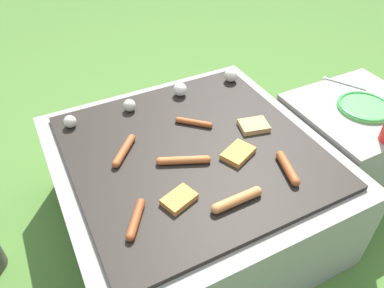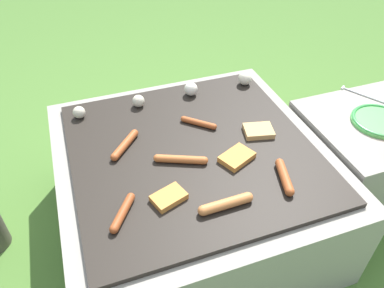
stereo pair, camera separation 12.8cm
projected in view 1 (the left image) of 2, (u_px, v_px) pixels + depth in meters
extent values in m
plane|color=#47702D|center=(192.00, 220.00, 1.55)|extent=(14.00, 14.00, 0.00)
cube|color=gray|center=(192.00, 189.00, 1.43)|extent=(0.93, 0.93, 0.38)
cube|color=black|center=(192.00, 150.00, 1.30)|extent=(0.82, 0.82, 0.02)
cube|color=gray|center=(349.00, 145.00, 1.62)|extent=(0.49, 0.46, 0.39)
cylinder|color=#93421E|center=(136.00, 219.00, 1.05)|extent=(0.09, 0.11, 0.03)
sphere|color=#93421E|center=(130.00, 237.00, 1.00)|extent=(0.03, 0.03, 0.03)
sphere|color=#93421E|center=(141.00, 203.00, 1.09)|extent=(0.03, 0.03, 0.03)
cylinder|color=#A34C23|center=(124.00, 151.00, 1.27)|extent=(0.11, 0.12, 0.03)
sphere|color=#A34C23|center=(116.00, 164.00, 1.22)|extent=(0.03, 0.03, 0.03)
sphere|color=#A34C23|center=(132.00, 138.00, 1.32)|extent=(0.03, 0.03, 0.03)
cylinder|color=#A34C23|center=(288.00, 168.00, 1.20)|extent=(0.06, 0.13, 0.03)
sphere|color=#A34C23|center=(280.00, 155.00, 1.25)|extent=(0.03, 0.03, 0.03)
sphere|color=#A34C23|center=(295.00, 182.00, 1.16)|extent=(0.03, 0.03, 0.03)
cylinder|color=#A34C23|center=(194.00, 122.00, 1.39)|extent=(0.11, 0.10, 0.02)
sphere|color=#A34C23|center=(210.00, 125.00, 1.38)|extent=(0.02, 0.02, 0.02)
sphere|color=#A34C23|center=(178.00, 120.00, 1.41)|extent=(0.02, 0.02, 0.02)
cylinder|color=#B7602D|center=(184.00, 160.00, 1.23)|extent=(0.15, 0.09, 0.03)
sphere|color=#B7602D|center=(160.00, 161.00, 1.23)|extent=(0.03, 0.03, 0.03)
sphere|color=#B7602D|center=(207.00, 159.00, 1.24)|extent=(0.03, 0.03, 0.03)
cylinder|color=#C6753D|center=(237.00, 200.00, 1.10)|extent=(0.14, 0.03, 0.03)
sphere|color=#C6753D|center=(216.00, 209.00, 1.07)|extent=(0.03, 0.03, 0.03)
sphere|color=#C6753D|center=(257.00, 191.00, 1.12)|extent=(0.03, 0.03, 0.03)
cube|color=tan|center=(253.00, 125.00, 1.38)|extent=(0.12, 0.10, 0.02)
cube|color=#D18438|center=(238.00, 153.00, 1.26)|extent=(0.13, 0.12, 0.02)
cube|color=#D18438|center=(179.00, 199.00, 1.11)|extent=(0.11, 0.09, 0.02)
sphere|color=beige|center=(70.00, 122.00, 1.38)|extent=(0.05, 0.05, 0.05)
sphere|color=beige|center=(129.00, 105.00, 1.45)|extent=(0.05, 0.05, 0.05)
sphere|color=silver|center=(180.00, 89.00, 1.54)|extent=(0.06, 0.06, 0.06)
sphere|color=beige|center=(231.00, 75.00, 1.62)|extent=(0.06, 0.06, 0.06)
cylinder|color=#4CB24C|center=(365.00, 107.00, 1.48)|extent=(0.21, 0.21, 0.01)
torus|color=#338C3F|center=(365.00, 106.00, 1.47)|extent=(0.21, 0.21, 0.01)
cylinder|color=silver|center=(345.00, 84.00, 1.62)|extent=(0.10, 0.16, 0.01)
cube|color=silver|center=(324.00, 78.00, 1.65)|extent=(0.02, 0.02, 0.01)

